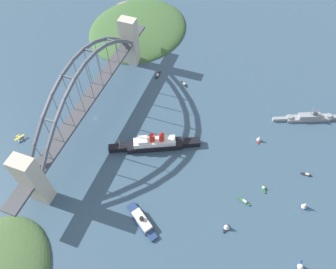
{
  "coord_description": "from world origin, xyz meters",
  "views": [
    {
      "loc": [
        166.2,
        139.98,
        245.42
      ],
      "look_at": [
        0.0,
        79.54,
        8.0
      ],
      "focal_mm": 33.27,
      "sensor_mm": 36.0,
      "label": 1
    }
  ],
  "objects": [
    {
      "name": "ground_plane",
      "position": [
        0.0,
        0.0,
        0.0
      ],
      "size": [
        1400.0,
        1400.0,
        0.0
      ],
      "primitive_type": "plane",
      "color": "#385166"
    },
    {
      "name": "naval_cruiser",
      "position": [
        -72.71,
        205.53,
        3.15
      ],
      "size": [
        31.28,
        68.82,
        17.67
      ],
      "color": "gray",
      "rests_on": "ground"
    },
    {
      "name": "small_boat_7",
      "position": [
        27.3,
        210.09,
        4.26
      ],
      "size": [
        5.57,
        8.08,
        9.17
      ],
      "color": "#234C8C",
      "rests_on": "ground"
    },
    {
      "name": "harbor_ferry_steamer",
      "position": [
        84.93,
        87.91,
        2.53
      ],
      "size": [
        25.93,
        33.78,
        8.18
      ],
      "color": "navy",
      "rests_on": "ground"
    },
    {
      "name": "small_boat_2",
      "position": [
        -77.24,
        70.32,
        0.86
      ],
      "size": [
        7.99,
        9.42,
        2.45
      ],
      "color": "black",
      "rests_on": "ground"
    },
    {
      "name": "small_boat_5",
      "position": [
        39.23,
        161.99,
        0.92
      ],
      "size": [
        5.38,
        11.83,
        2.56
      ],
      "color": "#2D6B3D",
      "rests_on": "ground"
    },
    {
      "name": "small_boat_3",
      "position": [
        -28.52,
        162.38,
        3.5
      ],
      "size": [
        7.18,
        4.4,
        7.55
      ],
      "color": "#B2231E",
      "rests_on": "ground"
    },
    {
      "name": "small_boat_6",
      "position": [
        77.14,
        212.23,
        3.94
      ],
      "size": [
        8.58,
        4.89,
        8.31
      ],
      "color": "#234C8C",
      "rests_on": "ground"
    },
    {
      "name": "seaplane_taxiing_near_bridge",
      "position": [
        48.68,
        -56.12,
        1.95
      ],
      "size": [
        9.82,
        7.68,
        4.81
      ],
      "color": "#B7B7B2",
      "rests_on": "ground"
    },
    {
      "name": "small_boat_8",
      "position": [
        -5.54,
        209.67,
        0.76
      ],
      "size": [
        2.46,
        9.52,
        2.17
      ],
      "color": "black",
      "rests_on": "ground"
    },
    {
      "name": "harbor_arch_bridge",
      "position": [
        -0.0,
        0.0,
        30.77
      ],
      "size": [
        245.2,
        18.15,
        75.03
      ],
      "color": "beige",
      "rests_on": "ground"
    },
    {
      "name": "headland_west_shore",
      "position": [
        -157.47,
        -20.97,
        0.0
      ],
      "size": [
        144.84,
        123.69,
        19.39
      ],
      "color": "#3D6033",
      "rests_on": "ground"
    },
    {
      "name": "small_boat_1",
      "position": [
        66.67,
        153.64,
        3.57
      ],
      "size": [
        8.17,
        5.46,
        7.67
      ],
      "color": "black",
      "rests_on": "ground"
    },
    {
      "name": "small_boat_0",
      "position": [
        -80.91,
        37.73,
        0.81
      ],
      "size": [
        12.56,
        3.37,
        2.28
      ],
      "color": "black",
      "rests_on": "ground"
    },
    {
      "name": "small_boat_4",
      "position": [
        21.58,
        175.59,
        0.9
      ],
      "size": [
        7.97,
        4.99,
        2.52
      ],
      "color": "#2D6B3D",
      "rests_on": "ground"
    },
    {
      "name": "ocean_liner",
      "position": [
        12.66,
        71.12,
        5.45
      ],
      "size": [
        43.26,
        81.12,
        19.13
      ],
      "color": "black",
      "rests_on": "ground"
    }
  ]
}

